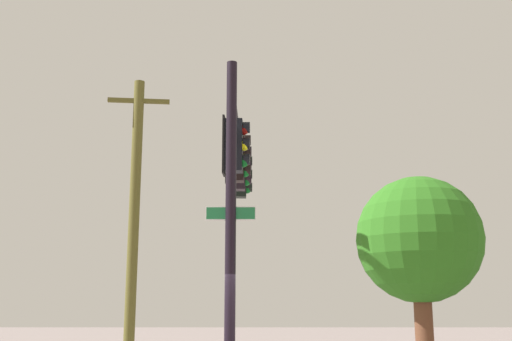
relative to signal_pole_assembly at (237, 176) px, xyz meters
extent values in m
cylinder|color=black|center=(-1.85, 0.04, -1.42)|extent=(0.20, 0.20, 6.59)
cylinder|color=black|center=(0.40, 0.02, 1.20)|extent=(4.50, 0.18, 0.14)
cylinder|color=black|center=(-0.84, 0.03, 0.70)|extent=(2.06, 0.10, 1.07)
cube|color=black|center=(-0.85, 0.03, 0.45)|extent=(0.33, 0.37, 1.10)
cube|color=black|center=(-0.84, 0.23, 0.45)|extent=(0.44, 0.06, 1.22)
sphere|color=maroon|center=(-0.86, -0.17, 0.79)|extent=(0.22, 0.22, 0.22)
cylinder|color=black|center=(-0.86, -0.23, 0.84)|extent=(0.24, 0.15, 0.23)
sphere|color=#FFFC14|center=(-0.86, -0.17, 0.45)|extent=(0.22, 0.22, 0.22)
cylinder|color=black|center=(-0.86, -0.23, 0.50)|extent=(0.24, 0.15, 0.23)
sphere|color=#0B621E|center=(-0.86, -0.17, 0.11)|extent=(0.22, 0.22, 0.22)
cylinder|color=black|center=(-0.86, -0.23, 0.16)|extent=(0.24, 0.15, 0.23)
cube|color=black|center=(0.15, 0.02, 0.45)|extent=(0.33, 0.36, 1.10)
cube|color=black|center=(0.15, 0.22, 0.45)|extent=(0.44, 0.05, 1.22)
sphere|color=maroon|center=(0.15, -0.18, 0.79)|extent=(0.22, 0.22, 0.22)
cylinder|color=black|center=(0.15, -0.24, 0.84)|extent=(0.23, 0.14, 0.23)
sphere|color=#FFFC14|center=(0.15, -0.18, 0.45)|extent=(0.22, 0.22, 0.22)
cylinder|color=black|center=(0.15, -0.24, 0.50)|extent=(0.23, 0.14, 0.23)
sphere|color=#0B621E|center=(0.15, -0.18, 0.11)|extent=(0.22, 0.22, 0.22)
cylinder|color=black|center=(0.15, -0.24, 0.16)|extent=(0.23, 0.14, 0.23)
cube|color=black|center=(1.15, 0.02, 0.45)|extent=(0.32, 0.36, 1.10)
cube|color=black|center=(1.15, 0.22, 0.45)|extent=(0.44, 0.05, 1.22)
sphere|color=maroon|center=(1.15, -0.18, 0.79)|extent=(0.22, 0.22, 0.22)
cylinder|color=black|center=(1.15, -0.24, 0.84)|extent=(0.23, 0.14, 0.23)
sphere|color=#FFFC14|center=(1.15, -0.18, 0.45)|extent=(0.22, 0.22, 0.22)
cylinder|color=black|center=(1.15, -0.24, 0.50)|extent=(0.23, 0.14, 0.23)
sphere|color=#0B621E|center=(1.15, -0.18, 0.11)|extent=(0.22, 0.22, 0.22)
cylinder|color=black|center=(1.15, -0.24, 0.16)|extent=(0.23, 0.14, 0.23)
cube|color=black|center=(2.15, 0.01, 0.45)|extent=(0.33, 0.37, 1.10)
cube|color=black|center=(2.14, 0.21, 0.45)|extent=(0.44, 0.05, 1.22)
sphere|color=maroon|center=(2.16, -0.19, 0.79)|extent=(0.22, 0.22, 0.22)
cylinder|color=black|center=(2.16, -0.25, 0.84)|extent=(0.23, 0.15, 0.23)
sphere|color=#FFFC14|center=(2.16, -0.19, 0.45)|extent=(0.22, 0.22, 0.22)
cylinder|color=black|center=(2.16, -0.25, 0.50)|extent=(0.23, 0.15, 0.23)
sphere|color=#0B621E|center=(2.16, -0.19, 0.11)|extent=(0.22, 0.22, 0.22)
cylinder|color=black|center=(2.16, -0.25, 0.16)|extent=(0.23, 0.15, 0.23)
cube|color=white|center=(0.62, 0.02, 1.50)|extent=(0.94, 0.03, 0.26)
cube|color=#167138|center=(0.62, 0.02, 1.50)|extent=(0.90, 0.04, 0.22)
cube|color=white|center=(-1.85, 0.04, -1.10)|extent=(0.03, 0.94, 0.26)
cube|color=#1C693A|center=(-1.85, 0.04, -1.10)|extent=(0.04, 0.90, 0.22)
cylinder|color=brown|center=(4.35, 3.04, -0.47)|extent=(0.30, 0.30, 8.49)
cube|color=brown|center=(4.35, 3.04, 3.18)|extent=(0.32, 1.80, 0.12)
sphere|color=#2A691A|center=(0.91, -4.13, -1.28)|extent=(2.86, 2.86, 2.86)
camera|label=1|loc=(-13.50, -0.44, -2.84)|focal=44.61mm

